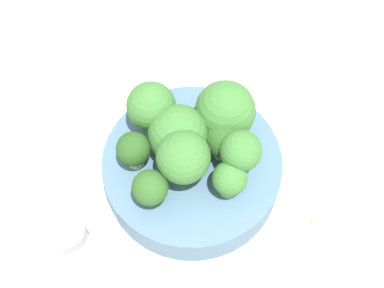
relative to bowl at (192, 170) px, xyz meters
The scene contains 13 objects.
ground_plane 0.02m from the bowl, ahead, with size 3.00×3.00×0.00m, color silver.
bowl is the anchor object (origin of this frame).
broccoli_floret_0 0.06m from the bowl, 141.92° to the left, with size 0.05×0.05×0.07m.
broccoli_floret_1 0.07m from the bowl, 56.79° to the right, with size 0.06×0.06×0.06m.
broccoli_floret_2 0.05m from the bowl, 33.67° to the left, with size 0.06×0.06×0.06m.
broccoli_floret_3 0.06m from the bowl, 147.82° to the right, with size 0.03×0.03×0.04m.
broccoli_floret_4 0.08m from the bowl, 29.89° to the left, with size 0.05×0.05×0.06m.
broccoli_floret_5 0.06m from the bowl, 92.97° to the right, with size 0.04×0.04×0.05m.
broccoli_floret_6 0.07m from the bowl, 77.57° to the left, with size 0.03×0.03×0.04m.
broccoli_floret_7 0.07m from the bowl, 118.18° to the right, with size 0.04×0.04×0.06m.
broccoli_floret_8 0.07m from the bowl, 123.20° to the left, with size 0.03×0.03×0.04m.
pepper_shaker 0.14m from the bowl, 112.43° to the left, with size 0.03×0.03×0.07m.
almond_crumb_1 0.13m from the bowl, 126.11° to the right, with size 0.01×0.00×0.01m, color tan.
Camera 1 is at (-0.23, 0.06, 0.50)m, focal length 50.00 mm.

